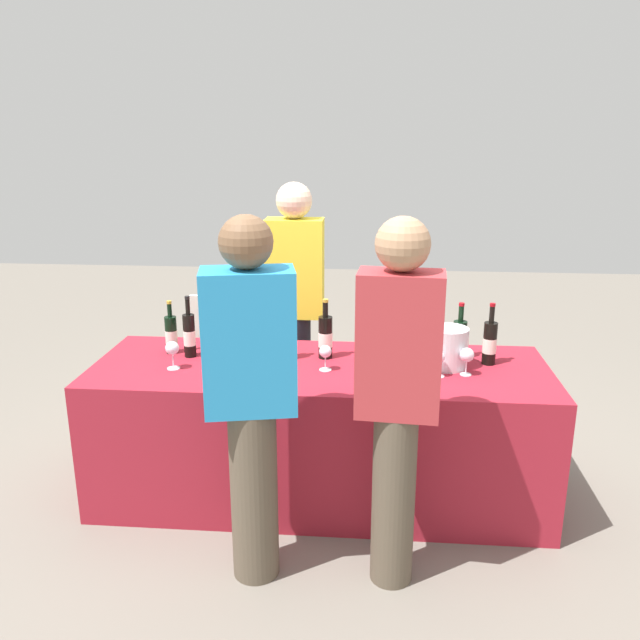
% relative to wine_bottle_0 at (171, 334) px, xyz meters
% --- Properties ---
extents(ground_plane, '(12.00, 12.00, 0.00)m').
position_rel_wine_bottle_0_xyz_m(ground_plane, '(0.84, -0.14, -0.86)').
color(ground_plane, slate).
extents(tasting_table, '(2.39, 0.82, 0.75)m').
position_rel_wine_bottle_0_xyz_m(tasting_table, '(0.84, -0.14, -0.48)').
color(tasting_table, maroon).
rests_on(tasting_table, ground_plane).
extents(wine_bottle_0, '(0.07, 0.07, 0.30)m').
position_rel_wine_bottle_0_xyz_m(wine_bottle_0, '(0.00, 0.00, 0.00)').
color(wine_bottle_0, black).
rests_on(wine_bottle_0, tasting_table).
extents(wine_bottle_1, '(0.06, 0.06, 0.34)m').
position_rel_wine_bottle_0_xyz_m(wine_bottle_1, '(0.12, -0.05, 0.02)').
color(wine_bottle_1, black).
rests_on(wine_bottle_1, tasting_table).
extents(wine_bottle_2, '(0.07, 0.07, 0.32)m').
position_rel_wine_bottle_0_xyz_m(wine_bottle_2, '(0.22, 0.02, 0.01)').
color(wine_bottle_2, black).
rests_on(wine_bottle_2, tasting_table).
extents(wine_bottle_3, '(0.08, 0.08, 0.33)m').
position_rel_wine_bottle_0_xyz_m(wine_bottle_3, '(0.63, -0.05, 0.02)').
color(wine_bottle_3, black).
rests_on(wine_bottle_3, tasting_table).
extents(wine_bottle_4, '(0.08, 0.08, 0.33)m').
position_rel_wine_bottle_0_xyz_m(wine_bottle_4, '(0.85, -0.01, 0.01)').
color(wine_bottle_4, black).
rests_on(wine_bottle_4, tasting_table).
extents(wine_bottle_5, '(0.07, 0.07, 0.31)m').
position_rel_wine_bottle_0_xyz_m(wine_bottle_5, '(1.58, 0.05, 0.00)').
color(wine_bottle_5, black).
rests_on(wine_bottle_5, tasting_table).
extents(wine_bottle_6, '(0.07, 0.07, 0.33)m').
position_rel_wine_bottle_0_xyz_m(wine_bottle_6, '(1.72, -0.03, 0.01)').
color(wine_bottle_6, black).
rests_on(wine_bottle_6, tasting_table).
extents(wine_glass_0, '(0.07, 0.07, 0.15)m').
position_rel_wine_bottle_0_xyz_m(wine_glass_0, '(0.08, -0.25, -0.00)').
color(wine_glass_0, silver).
rests_on(wine_glass_0, tasting_table).
extents(wine_glass_1, '(0.08, 0.08, 0.14)m').
position_rel_wine_bottle_0_xyz_m(wine_glass_1, '(0.44, -0.23, -0.01)').
color(wine_glass_1, silver).
rests_on(wine_glass_1, tasting_table).
extents(wine_glass_2, '(0.06, 0.06, 0.13)m').
position_rel_wine_bottle_0_xyz_m(wine_glass_2, '(0.87, -0.20, -0.01)').
color(wine_glass_2, silver).
rests_on(wine_glass_2, tasting_table).
extents(wine_glass_3, '(0.07, 0.07, 0.13)m').
position_rel_wine_bottle_0_xyz_m(wine_glass_3, '(1.18, -0.21, -0.01)').
color(wine_glass_3, silver).
rests_on(wine_glass_3, tasting_table).
extents(wine_glass_4, '(0.07, 0.07, 0.13)m').
position_rel_wine_bottle_0_xyz_m(wine_glass_4, '(1.44, -0.24, -0.01)').
color(wine_glass_4, silver).
rests_on(wine_glass_4, tasting_table).
extents(wine_glass_5, '(0.07, 0.07, 0.14)m').
position_rel_wine_bottle_0_xyz_m(wine_glass_5, '(1.58, -0.21, -0.01)').
color(wine_glass_5, silver).
rests_on(wine_glass_5, tasting_table).
extents(ice_bucket, '(0.21, 0.21, 0.21)m').
position_rel_wine_bottle_0_xyz_m(ice_bucket, '(1.50, -0.10, -0.00)').
color(ice_bucket, silver).
rests_on(ice_bucket, tasting_table).
extents(server_pouring, '(0.36, 0.22, 1.65)m').
position_rel_wine_bottle_0_xyz_m(server_pouring, '(0.62, 0.58, 0.05)').
color(server_pouring, black).
rests_on(server_pouring, ground_plane).
extents(guest_0, '(0.41, 0.28, 1.63)m').
position_rel_wine_bottle_0_xyz_m(guest_0, '(0.60, -0.83, 0.03)').
color(guest_0, brown).
rests_on(guest_0, ground_plane).
extents(guest_1, '(0.36, 0.22, 1.63)m').
position_rel_wine_bottle_0_xyz_m(guest_1, '(1.21, -0.82, 0.04)').
color(guest_1, brown).
rests_on(guest_1, ground_plane).
extents(menu_board, '(0.46, 0.09, 0.85)m').
position_rel_wine_bottle_0_xyz_m(menu_board, '(0.07, 0.94, -0.44)').
color(menu_board, white).
rests_on(menu_board, ground_plane).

